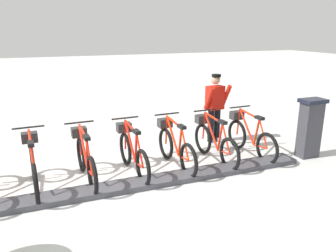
{
  "coord_description": "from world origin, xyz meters",
  "views": [
    {
      "loc": [
        -5.21,
        0.89,
        2.69
      ],
      "look_at": [
        0.5,
        -1.37,
        0.9
      ],
      "focal_mm": 35.85,
      "sensor_mm": 36.0,
      "label": 1
    }
  ],
  "objects": [
    {
      "name": "ground_plane",
      "position": [
        0.0,
        0.0,
        0.0
      ],
      "size": [
        60.0,
        60.0,
        0.0
      ],
      "primitive_type": "plane",
      "color": "silver"
    },
    {
      "name": "dock_rail_base",
      "position": [
        0.0,
        0.0,
        0.05
      ],
      "size": [
        0.44,
        7.87,
        0.1
      ],
      "primitive_type": "cube",
      "color": "#47474C",
      "rests_on": "ground"
    },
    {
      "name": "payment_kiosk",
      "position": [
        0.05,
        -4.45,
        0.67
      ],
      "size": [
        0.36,
        0.52,
        1.28
      ],
      "color": "#38383D",
      "rests_on": "ground"
    },
    {
      "name": "bike_docked_0",
      "position": [
        0.62,
        -3.33,
        0.43
      ],
      "size": [
        1.72,
        0.54,
        1.02
      ],
      "color": "black",
      "rests_on": "ground"
    },
    {
      "name": "bike_docked_1",
      "position": [
        0.62,
        -2.45,
        0.43
      ],
      "size": [
        1.72,
        0.54,
        1.02
      ],
      "color": "black",
      "rests_on": "ground"
    },
    {
      "name": "bike_docked_2",
      "position": [
        0.62,
        -1.56,
        0.43
      ],
      "size": [
        1.72,
        0.54,
        1.02
      ],
      "color": "black",
      "rests_on": "ground"
    },
    {
      "name": "bike_docked_3",
      "position": [
        0.62,
        -0.68,
        0.43
      ],
      "size": [
        1.72,
        0.54,
        1.02
      ],
      "color": "black",
      "rests_on": "ground"
    },
    {
      "name": "bike_docked_4",
      "position": [
        0.62,
        0.2,
        0.43
      ],
      "size": [
        1.72,
        0.54,
        1.02
      ],
      "color": "black",
      "rests_on": "ground"
    },
    {
      "name": "bike_docked_5",
      "position": [
        0.62,
        1.09,
        0.43
      ],
      "size": [
        1.72,
        0.54,
        1.02
      ],
      "color": "black",
      "rests_on": "ground"
    },
    {
      "name": "worker_near_rack",
      "position": [
        1.69,
        -3.05,
        0.91
      ],
      "size": [
        0.5,
        0.67,
        1.66
      ],
      "color": "white",
      "rests_on": "ground"
    }
  ]
}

